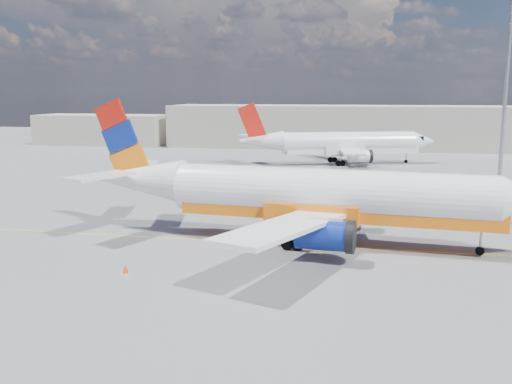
# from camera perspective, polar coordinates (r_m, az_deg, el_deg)

# --- Properties ---
(ground) EXTENTS (240.00, 240.00, 0.00)m
(ground) POSITION_cam_1_polar(r_m,az_deg,el_deg) (38.26, -1.77, -6.21)
(ground) COLOR #5A5B5F
(ground) RESTS_ON ground
(taxi_line) EXTENTS (70.00, 0.15, 0.01)m
(taxi_line) POSITION_cam_1_polar(r_m,az_deg,el_deg) (41.07, -0.82, -5.06)
(taxi_line) COLOR yellow
(taxi_line) RESTS_ON ground
(terminal_main) EXTENTS (70.00, 14.00, 8.00)m
(terminal_main) POSITION_cam_1_polar(r_m,az_deg,el_deg) (111.01, 9.65, 6.45)
(terminal_main) COLOR #B3AA9A
(terminal_main) RESTS_ON ground
(terminal_annex) EXTENTS (26.00, 10.00, 6.00)m
(terminal_annex) POSITION_cam_1_polar(r_m,az_deg,el_deg) (120.50, -15.05, 6.04)
(terminal_annex) COLOR #B3AA9A
(terminal_annex) RESTS_ON ground
(main_jet) EXTENTS (33.80, 26.65, 10.25)m
(main_jet) POSITION_cam_1_polar(r_m,az_deg,el_deg) (40.53, 5.84, -0.37)
(main_jet) COLOR white
(main_jet) RESTS_ON ground
(second_jet) EXTENTS (30.10, 22.82, 9.16)m
(second_jet) POSITION_cam_1_polar(r_m,az_deg,el_deg) (85.59, 8.64, 4.81)
(second_jet) COLOR white
(second_jet) RESTS_ON ground
(traffic_cone) EXTENTS (0.44, 0.44, 0.62)m
(traffic_cone) POSITION_cam_1_polar(r_m,az_deg,el_deg) (35.01, -12.92, -7.51)
(traffic_cone) COLOR white
(traffic_cone) RESTS_ON ground
(floodlight_mast) EXTENTS (1.63, 1.63, 22.38)m
(floodlight_mast) POSITION_cam_1_polar(r_m,az_deg,el_deg) (75.03, 23.85, 11.28)
(floodlight_mast) COLOR #9898A0
(floodlight_mast) RESTS_ON ground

